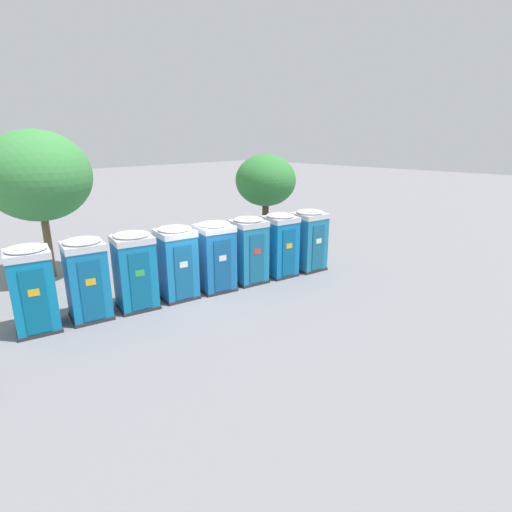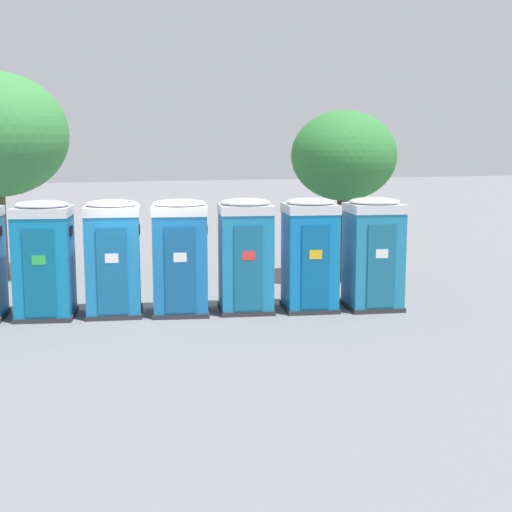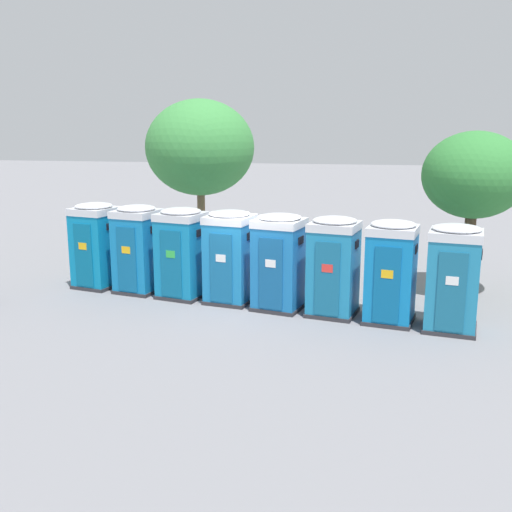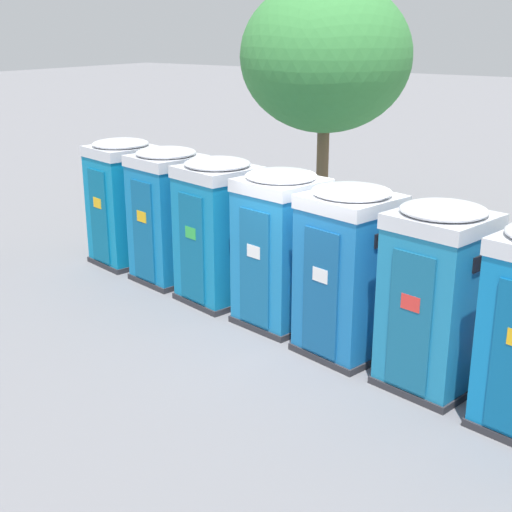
{
  "view_description": "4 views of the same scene",
  "coord_description": "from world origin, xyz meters",
  "px_view_note": "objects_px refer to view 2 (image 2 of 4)",
  "views": [
    {
      "loc": [
        -7.97,
        -11.01,
        5.39
      ],
      "look_at": [
        2.43,
        -0.6,
        0.98
      ],
      "focal_mm": 28.0,
      "sensor_mm": 36.0,
      "label": 1
    },
    {
      "loc": [
        -2.77,
        -15.42,
        3.67
      ],
      "look_at": [
        2.34,
        -0.58,
        1.25
      ],
      "focal_mm": 50.0,
      "sensor_mm": 36.0,
      "label": 2
    },
    {
      "loc": [
        2.94,
        -15.36,
        4.78
      ],
      "look_at": [
        0.04,
        -0.09,
        1.36
      ],
      "focal_mm": 42.0,
      "sensor_mm": 36.0,
      "label": 3
    },
    {
      "loc": [
        5.17,
        -9.01,
        4.68
      ],
      "look_at": [
        -1.25,
        0.18,
        1.02
      ],
      "focal_mm": 50.0,
      "sensor_mm": 36.0,
      "label": 4
    }
  ],
  "objects_px": {
    "portapotty_3": "(113,257)",
    "portapotty_5": "(246,255)",
    "street_tree_0": "(344,157)",
    "portapotty_6": "(310,254)",
    "portapotty_2": "(44,259)",
    "portapotty_4": "(180,256)",
    "portapotty_7": "(373,253)"
  },
  "relations": [
    {
      "from": "portapotty_4",
      "to": "portapotty_5",
      "type": "xyz_separation_m",
      "value": [
        1.43,
        -0.25,
        0.0
      ]
    },
    {
      "from": "portapotty_4",
      "to": "portapotty_5",
      "type": "bearing_deg",
      "value": -9.85
    },
    {
      "from": "street_tree_0",
      "to": "portapotty_3",
      "type": "bearing_deg",
      "value": -162.8
    },
    {
      "from": "portapotty_2",
      "to": "street_tree_0",
      "type": "height_order",
      "value": "street_tree_0"
    },
    {
      "from": "portapotty_6",
      "to": "portapotty_2",
      "type": "bearing_deg",
      "value": 168.43
    },
    {
      "from": "portapotty_2",
      "to": "portapotty_7",
      "type": "relative_size",
      "value": 1.0
    },
    {
      "from": "portapotty_4",
      "to": "portapotty_5",
      "type": "relative_size",
      "value": 1.0
    },
    {
      "from": "portapotty_6",
      "to": "street_tree_0",
      "type": "xyz_separation_m",
      "value": [
        2.23,
        2.94,
        2.11
      ]
    },
    {
      "from": "portapotty_4",
      "to": "portapotty_7",
      "type": "relative_size",
      "value": 1.0
    },
    {
      "from": "portapotty_3",
      "to": "portapotty_5",
      "type": "relative_size",
      "value": 1.0
    },
    {
      "from": "portapotty_2",
      "to": "portapotty_3",
      "type": "relative_size",
      "value": 1.0
    },
    {
      "from": "portapotty_5",
      "to": "street_tree_0",
      "type": "height_order",
      "value": "street_tree_0"
    },
    {
      "from": "portapotty_5",
      "to": "street_tree_0",
      "type": "bearing_deg",
      "value": 35.65
    },
    {
      "from": "portapotty_4",
      "to": "street_tree_0",
      "type": "bearing_deg",
      "value": 24.99
    },
    {
      "from": "portapotty_2",
      "to": "portapotty_6",
      "type": "distance_m",
      "value": 5.81
    },
    {
      "from": "portapotty_2",
      "to": "street_tree_0",
      "type": "bearing_deg",
      "value": 12.62
    },
    {
      "from": "portapotty_4",
      "to": "portapotty_5",
      "type": "distance_m",
      "value": 1.45
    },
    {
      "from": "portapotty_2",
      "to": "portapotty_7",
      "type": "distance_m",
      "value": 7.27
    },
    {
      "from": "portapotty_2",
      "to": "portapotty_5",
      "type": "height_order",
      "value": "same"
    },
    {
      "from": "portapotty_2",
      "to": "portapotty_3",
      "type": "height_order",
      "value": "same"
    },
    {
      "from": "portapotty_3",
      "to": "portapotty_4",
      "type": "height_order",
      "value": "same"
    },
    {
      "from": "portapotty_3",
      "to": "portapotty_5",
      "type": "distance_m",
      "value": 2.91
    },
    {
      "from": "portapotty_3",
      "to": "portapotty_6",
      "type": "relative_size",
      "value": 1.0
    },
    {
      "from": "portapotty_5",
      "to": "portapotty_6",
      "type": "height_order",
      "value": "same"
    },
    {
      "from": "portapotty_5",
      "to": "portapotty_4",
      "type": "bearing_deg",
      "value": 170.15
    },
    {
      "from": "portapotty_5",
      "to": "portapotty_6",
      "type": "xyz_separation_m",
      "value": [
        1.42,
        -0.32,
        0.0
      ]
    },
    {
      "from": "portapotty_2",
      "to": "portapotty_4",
      "type": "xyz_separation_m",
      "value": [
        2.85,
        -0.59,
        -0.0
      ]
    },
    {
      "from": "portapotty_5",
      "to": "portapotty_7",
      "type": "bearing_deg",
      "value": -13.4
    },
    {
      "from": "portapotty_3",
      "to": "street_tree_0",
      "type": "relative_size",
      "value": 0.55
    },
    {
      "from": "portapotty_5",
      "to": "portapotty_6",
      "type": "relative_size",
      "value": 1.0
    },
    {
      "from": "portapotty_6",
      "to": "street_tree_0",
      "type": "bearing_deg",
      "value": 52.79
    },
    {
      "from": "portapotty_4",
      "to": "street_tree_0",
      "type": "height_order",
      "value": "street_tree_0"
    }
  ]
}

